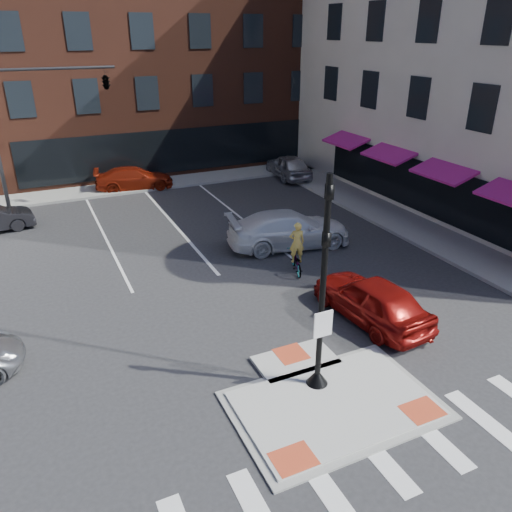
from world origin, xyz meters
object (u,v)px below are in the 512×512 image
white_pickup (289,229)px  bg_car_red (134,178)px  red_sedan (371,299)px  bg_car_silver (288,166)px  cyclist (296,256)px

white_pickup → bg_car_red: (-4.46, 11.97, -0.13)m
red_sedan → white_pickup: white_pickup is taller
bg_car_silver → bg_car_red: size_ratio=0.98×
bg_car_red → white_pickup: bearing=-150.8°
red_sedan → cyclist: 4.34m
bg_car_silver → cyclist: size_ratio=2.13×
bg_car_silver → cyclist: bearing=68.7°
red_sedan → cyclist: cyclist is taller
red_sedan → bg_car_red: bearing=-83.6°
white_pickup → bg_car_silver: 11.61m
bg_car_silver → red_sedan: bearing=76.4°
bg_car_red → cyclist: (3.43, -14.50, 0.04)m
white_pickup → cyclist: cyclist is taller
bg_car_red → cyclist: 14.90m
bg_car_silver → bg_car_red: 10.08m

